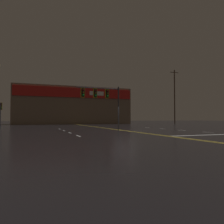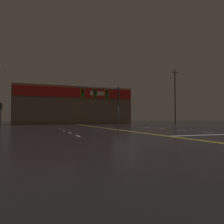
{
  "view_description": "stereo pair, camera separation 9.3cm",
  "coord_description": "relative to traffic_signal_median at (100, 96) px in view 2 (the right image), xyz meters",
  "views": [
    {
      "loc": [
        -8.89,
        -20.6,
        1.21
      ],
      "look_at": [
        0.0,
        3.47,
        2.0
      ],
      "focal_mm": 35.0,
      "sensor_mm": 36.0,
      "label": 1
    },
    {
      "loc": [
        -8.81,
        -20.63,
        1.21
      ],
      "look_at": [
        0.0,
        3.47,
        2.0
      ],
      "focal_mm": 35.0,
      "sensor_mm": 36.0,
      "label": 2
    }
  ],
  "objects": [
    {
      "name": "utility_pole_row",
      "position": [
        3.84,
        21.51,
        2.71
      ],
      "size": [
        46.92,
        0.26,
        12.82
      ],
      "color": "#4C3828",
      "rests_on": "ground"
    },
    {
      "name": "traffic_signal_corner_northwest",
      "position": [
        -10.73,
        11.7,
        -1.09
      ],
      "size": [
        0.42,
        0.36,
        3.43
      ],
      "color": "#38383D",
      "rests_on": "ground"
    },
    {
      "name": "road_markings",
      "position": [
        3.45,
        -2.84,
        -3.6
      ],
      "size": [
        17.2,
        60.0,
        0.01
      ],
      "color": "gold",
      "rests_on": "ground"
    },
    {
      "name": "traffic_signal_median",
      "position": [
        0.0,
        0.0,
        0.0
      ],
      "size": [
        4.63,
        0.36,
        4.65
      ],
      "color": "#38383D",
      "rests_on": "ground"
    },
    {
      "name": "building_backdrop",
      "position": [
        2.17,
        29.29,
        0.51
      ],
      "size": [
        25.46,
        10.23,
        8.2
      ],
      "color": "#7A6651",
      "rests_on": "ground"
    },
    {
      "name": "ground_plane",
      "position": [
        2.17,
        -1.11,
        -3.61
      ],
      "size": [
        200.0,
        200.0,
        0.0
      ],
      "primitive_type": "plane",
      "color": "black"
    }
  ]
}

